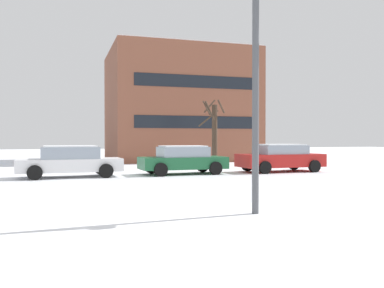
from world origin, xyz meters
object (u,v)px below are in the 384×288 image
object	(u,v)px
parked_car_white	(70,161)
parked_car_red	(280,158)
street_lamp	(270,63)
parked_car_green	(183,160)

from	to	relation	value
parked_car_white	parked_car_red	xyz separation A→B (m)	(10.69, -0.04, 0.02)
street_lamp	parked_car_white	bearing A→B (deg)	112.31
street_lamp	parked_car_green	bearing A→B (deg)	85.06
parked_car_white	parked_car_green	world-z (taller)	parked_car_white
parked_car_white	parked_car_green	distance (m)	5.35
parked_car_green	parked_car_red	bearing A→B (deg)	-0.81
parked_car_red	parked_car_white	bearing A→B (deg)	179.80
street_lamp	parked_car_green	distance (m)	11.21
parked_car_white	parked_car_green	size ratio (longest dim) A/B	1.08
street_lamp	parked_car_red	distance (m)	12.74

